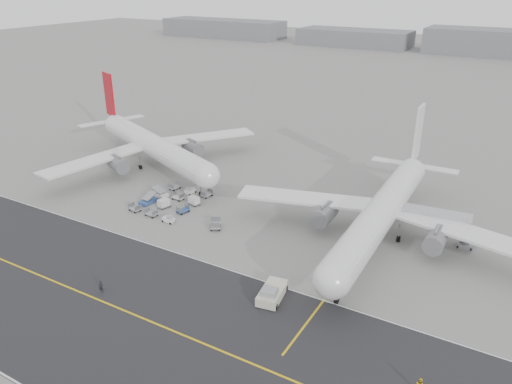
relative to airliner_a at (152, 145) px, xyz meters
The scene contains 10 objects.
ground 38.05m from the airliner_a, 45.82° to the right, with size 700.00×700.00×0.00m, color gray.
taxiway 55.06m from the airliner_a, 55.20° to the right, with size 220.00×59.00×0.03m.
horizon_buildings 239.75m from the airliner_a, 76.43° to the left, with size 520.00×28.00×28.00m, color slate, non-canonical shape.
airliner_a is the anchor object (origin of this frame).
airliner_b 58.05m from the airliner_a, ahead, with size 53.04×53.66×18.50m.
pushback_tug 59.48m from the airliner_a, 33.14° to the right, with size 3.86×8.16×2.30m.
jet_bridge 64.59m from the airliner_a, ahead, with size 15.31×4.13×5.73m.
gse_cluster 23.19m from the airliner_a, 40.27° to the right, with size 16.05×19.67×1.81m, color #9C9CA1, non-canonical shape.
stray_dolly 36.36m from the airliner_a, 31.34° to the right, with size 1.74×2.83×1.74m, color silver, non-canonical shape.
ground_crew_a 51.65m from the airliner_a, 57.51° to the right, with size 0.70×0.46×1.93m, color black.
Camera 1 is at (50.84, -57.37, 42.21)m, focal length 35.00 mm.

